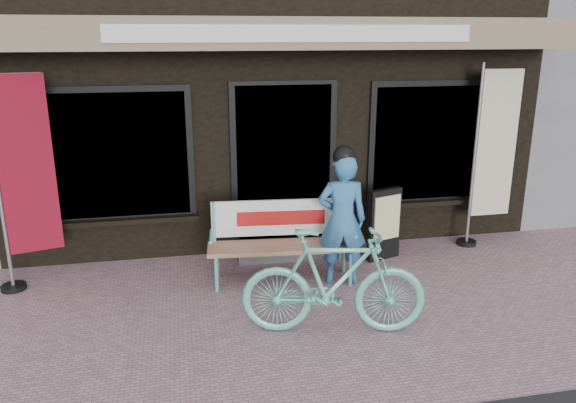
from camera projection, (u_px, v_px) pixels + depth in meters
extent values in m
plane|color=#A57E89|center=(321.00, 321.00, 5.60)|extent=(70.00, 70.00, 0.00)
cube|color=black|center=(251.00, 90.00, 9.78)|extent=(7.00, 6.00, 3.60)
cube|color=gray|center=(289.00, 33.00, 6.36)|extent=(7.00, 0.80, 0.35)
cube|color=white|center=(296.00, 34.00, 5.97)|extent=(4.00, 0.02, 0.18)
cube|color=black|center=(284.00, 168.00, 7.14)|extent=(1.20, 0.06, 2.10)
cube|color=black|center=(284.00, 169.00, 7.13)|extent=(1.35, 0.04, 2.20)
cube|color=black|center=(119.00, 156.00, 6.70)|extent=(1.60, 0.06, 1.50)
cube|color=black|center=(431.00, 143.00, 7.45)|extent=(1.60, 0.06, 1.50)
cube|color=black|center=(119.00, 156.00, 6.69)|extent=(1.75, 0.04, 1.65)
cube|color=black|center=(432.00, 143.00, 7.44)|extent=(1.75, 0.04, 1.65)
cube|color=black|center=(125.00, 221.00, 6.87)|extent=(1.80, 0.18, 0.06)
cube|color=black|center=(429.00, 202.00, 7.62)|extent=(1.80, 0.18, 0.06)
cube|color=#59595B|center=(287.00, 250.00, 7.22)|extent=(1.30, 0.45, 0.15)
cylinder|color=#65C6AD|center=(216.00, 275.00, 6.19)|extent=(0.05, 0.05, 0.40)
cylinder|color=#65C6AD|center=(217.00, 261.00, 6.55)|extent=(0.05, 0.05, 0.40)
cylinder|color=#65C6AD|center=(351.00, 269.00, 6.34)|extent=(0.05, 0.05, 0.40)
cylinder|color=#65C6AD|center=(344.00, 256.00, 6.70)|extent=(0.05, 0.05, 0.40)
cube|color=#A5755B|center=(283.00, 247.00, 6.38)|extent=(1.73, 0.57, 0.05)
cylinder|color=#65C6AD|center=(214.00, 224.00, 6.41)|extent=(0.05, 0.05, 0.52)
cylinder|color=#65C6AD|center=(347.00, 220.00, 6.57)|extent=(0.05, 0.05, 0.52)
cube|color=white|center=(281.00, 217.00, 6.50)|extent=(1.60, 0.18, 0.42)
cube|color=#B21414|center=(281.00, 218.00, 6.47)|extent=(1.01, 0.10, 0.17)
cylinder|color=#65C6AD|center=(211.00, 236.00, 6.25)|extent=(0.07, 0.42, 0.04)
cylinder|color=#65C6AD|center=(352.00, 231.00, 6.42)|extent=(0.07, 0.42, 0.04)
imported|color=teal|center=(342.00, 220.00, 6.27)|extent=(0.60, 0.44, 1.50)
sphere|color=black|center=(344.00, 157.00, 6.06)|extent=(0.28, 0.28, 0.24)
imported|color=#65C6AD|center=(334.00, 282.00, 5.25)|extent=(1.80, 0.83, 1.05)
cylinder|color=gray|center=(11.00, 74.00, 5.73)|extent=(0.54, 0.17, 0.03)
cube|color=maroon|center=(27.00, 166.00, 6.01)|extent=(0.54, 0.18, 1.94)
cylinder|color=black|center=(14.00, 287.00, 6.28)|extent=(0.33, 0.33, 0.06)
cylinder|color=gray|center=(474.00, 158.00, 7.28)|extent=(0.04, 0.04, 2.41)
cylinder|color=gray|center=(503.00, 69.00, 7.01)|extent=(0.55, 0.03, 0.03)
cube|color=beige|center=(496.00, 144.00, 7.29)|extent=(0.55, 0.04, 1.91)
cylinder|color=black|center=(466.00, 242.00, 7.62)|extent=(0.27, 0.27, 0.05)
cube|color=black|center=(384.00, 224.00, 7.02)|extent=(0.46, 0.22, 0.92)
cube|color=beige|center=(387.00, 218.00, 6.94)|extent=(0.37, 0.14, 0.56)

